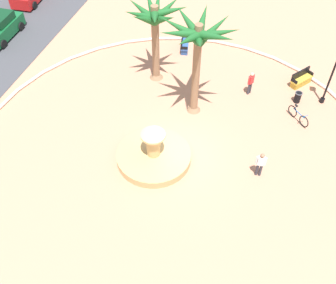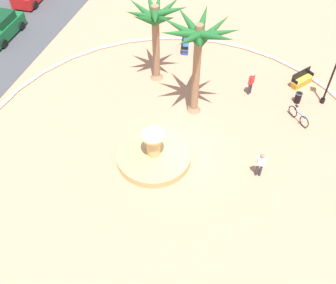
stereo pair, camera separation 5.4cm
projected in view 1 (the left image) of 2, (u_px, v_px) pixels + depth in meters
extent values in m
plane|color=tan|center=(174.00, 153.00, 21.42)|extent=(80.00, 80.00, 0.00)
torus|color=silver|center=(174.00, 151.00, 21.35)|extent=(22.55, 22.55, 0.20)
cylinder|color=tan|center=(154.00, 156.00, 20.96)|extent=(4.00, 4.00, 0.45)
cylinder|color=#19567F|center=(154.00, 156.00, 20.98)|extent=(3.52, 3.52, 0.34)
cylinder|color=tan|center=(153.00, 145.00, 20.30)|extent=(0.72, 0.72, 1.34)
cylinder|color=#E0B370|center=(153.00, 135.00, 19.77)|extent=(1.28, 1.28, 0.12)
cylinder|color=#8E6B4C|center=(196.00, 71.00, 21.64)|extent=(0.44, 0.44, 5.77)
cone|color=#8E6B4C|center=(194.00, 107.00, 23.58)|extent=(0.83, 0.83, 0.50)
cone|color=#1E6028|center=(203.00, 19.00, 20.42)|extent=(2.25, 0.63, 1.13)
cone|color=#1E6028|center=(188.00, 21.00, 20.36)|extent=(1.92, 2.02, 1.18)
cone|color=#1E6028|center=(180.00, 28.00, 20.03)|extent=(0.67, 2.24, 1.29)
cone|color=#1E6028|center=(180.00, 34.00, 19.48)|extent=(1.80, 2.11, 1.11)
cone|color=#1E6028|center=(189.00, 40.00, 19.14)|extent=(2.30, 1.10, 1.14)
cone|color=#1E6028|center=(199.00, 43.00, 19.19)|extent=(2.26, 1.11, 1.41)
cone|color=#1E6028|center=(216.00, 37.00, 19.26)|extent=(1.43, 2.26, 1.09)
cone|color=#1E6028|center=(219.00, 33.00, 19.62)|extent=(0.70, 2.26, 1.22)
cone|color=#1E6028|center=(214.00, 29.00, 20.24)|extent=(1.95, 1.88, 1.57)
cylinder|color=#8E6B4C|center=(156.00, 44.00, 24.05)|extent=(0.46, 0.46, 5.08)
cone|color=#8E6B4C|center=(156.00, 74.00, 25.73)|extent=(0.88, 0.88, 0.50)
cone|color=#1E6028|center=(157.00, 5.00, 23.08)|extent=(2.04, 0.82, 1.38)
cone|color=#1E6028|center=(150.00, 4.00, 23.03)|extent=(1.97, 1.59, 1.26)
cone|color=#1E6028|center=(142.00, 10.00, 22.79)|extent=(0.93, 2.04, 1.42)
cone|color=#1E6028|center=(140.00, 15.00, 22.25)|extent=(1.67, 1.91, 1.30)
cone|color=#1E6028|center=(144.00, 19.00, 22.14)|extent=(1.99, 1.41, 1.46)
cone|color=#1E6028|center=(155.00, 18.00, 21.74)|extent=(2.09, 1.17, 1.05)
cone|color=#1E6028|center=(164.00, 19.00, 22.08)|extent=(1.54, 1.96, 1.41)
cone|color=#1E6028|center=(171.00, 11.00, 22.34)|extent=(0.98, 2.09, 1.08)
cone|color=#1E6028|center=(167.00, 8.00, 22.85)|extent=(1.91, 1.65, 1.38)
cube|color=#335BA8|center=(185.00, 44.00, 27.77)|extent=(1.67, 0.81, 0.12)
cube|color=black|center=(182.00, 40.00, 27.56)|extent=(1.58, 0.40, 0.50)
cube|color=#2B4E8F|center=(185.00, 47.00, 27.96)|extent=(1.53, 0.74, 0.39)
cube|color=black|center=(186.00, 36.00, 28.17)|extent=(0.17, 0.46, 0.24)
cube|color=black|center=(184.00, 48.00, 27.16)|extent=(0.17, 0.46, 0.24)
cube|color=gold|center=(302.00, 79.00, 25.08)|extent=(1.57, 1.38, 0.12)
cube|color=black|center=(301.00, 74.00, 24.97)|extent=(1.31, 1.05, 0.50)
cube|color=gold|center=(301.00, 82.00, 25.27)|extent=(1.44, 1.27, 0.39)
cube|color=black|center=(310.00, 73.00, 25.27)|extent=(0.34, 0.40, 0.24)
cube|color=black|center=(294.00, 81.00, 24.68)|extent=(0.34, 0.40, 0.24)
cylinder|color=black|center=(330.00, 80.00, 22.96)|extent=(0.12, 0.12, 3.51)
cylinder|color=black|center=(322.00, 100.00, 24.14)|extent=(0.28, 0.28, 0.30)
cylinder|color=black|center=(298.00, 97.00, 24.01)|extent=(0.40, 0.40, 0.70)
torus|color=#4C4C51|center=(299.00, 93.00, 23.75)|extent=(0.46, 0.46, 0.06)
torus|color=black|center=(304.00, 121.00, 22.56)|extent=(0.56, 0.54, 0.72)
torus|color=black|center=(292.00, 111.00, 23.16)|extent=(0.56, 0.54, 0.72)
cylinder|color=#1E66B2|center=(299.00, 113.00, 22.69)|extent=(0.72, 0.70, 0.05)
cylinder|color=#1E66B2|center=(296.00, 108.00, 22.79)|extent=(0.04, 0.04, 0.30)
cube|color=black|center=(296.00, 106.00, 22.67)|extent=(0.21, 0.21, 0.06)
cylinder|color=#1E66B2|center=(305.00, 116.00, 22.32)|extent=(0.33, 0.34, 0.03)
cylinder|color=#33333D|center=(250.00, 88.00, 24.55)|extent=(0.14, 0.14, 0.82)
cylinder|color=#33333D|center=(249.00, 89.00, 24.47)|extent=(0.14, 0.14, 0.82)
cube|color=red|center=(251.00, 79.00, 24.01)|extent=(0.39, 0.35, 0.56)
sphere|color=beige|center=(252.00, 74.00, 23.71)|extent=(0.22, 0.22, 0.22)
cylinder|color=red|center=(253.00, 78.00, 24.11)|extent=(0.09, 0.09, 0.53)
cylinder|color=red|center=(249.00, 81.00, 23.90)|extent=(0.09, 0.09, 0.53)
cylinder|color=#33333D|center=(261.00, 170.00, 20.07)|extent=(0.14, 0.14, 0.83)
cylinder|color=#33333D|center=(257.00, 169.00, 20.10)|extent=(0.14, 0.14, 0.83)
cube|color=white|center=(261.00, 161.00, 19.58)|extent=(0.23, 0.36, 0.56)
sphere|color=#9E7051|center=(263.00, 156.00, 19.28)|extent=(0.22, 0.22, 0.22)
cylinder|color=white|center=(266.00, 162.00, 19.55)|extent=(0.09, 0.09, 0.53)
cylinder|color=white|center=(257.00, 160.00, 19.60)|extent=(0.09, 0.09, 0.53)
cube|color=#145B2D|center=(1.00, 30.00, 28.71)|extent=(4.04, 1.81, 0.90)
cylinder|color=black|center=(3.00, 44.00, 27.98)|extent=(0.65, 0.24, 0.64)
cylinder|color=black|center=(21.00, 26.00, 29.60)|extent=(0.65, 0.24, 0.64)
cylinder|color=black|center=(1.00, 23.00, 29.90)|extent=(0.65, 0.24, 0.64)
cylinder|color=black|center=(34.00, 5.00, 31.76)|extent=(0.65, 0.26, 0.64)
cylinder|color=black|center=(15.00, 3.00, 32.02)|extent=(0.65, 0.26, 0.64)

